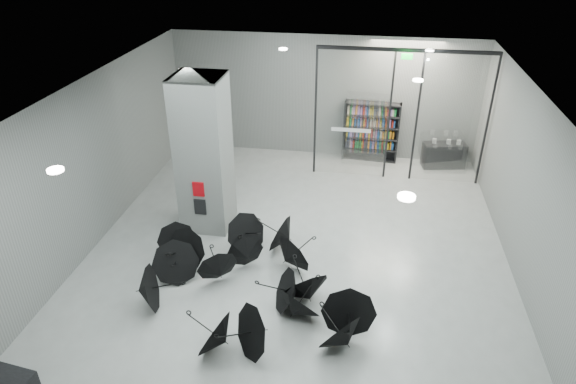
% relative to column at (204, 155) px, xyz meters
% --- Properties ---
extents(room, '(14.00, 14.02, 4.01)m').
position_rel_column_xyz_m(room, '(2.50, -2.00, 0.84)').
color(room, gray).
rests_on(room, ground).
extents(column, '(1.20, 1.20, 4.00)m').
position_rel_column_xyz_m(column, '(0.00, 0.00, 0.00)').
color(column, slate).
rests_on(column, ground).
extents(fire_cabinet, '(0.28, 0.04, 0.38)m').
position_rel_column_xyz_m(fire_cabinet, '(0.00, -0.62, -0.65)').
color(fire_cabinet, '#A50A07').
rests_on(fire_cabinet, column).
extents(info_panel, '(0.30, 0.03, 0.42)m').
position_rel_column_xyz_m(info_panel, '(0.00, -0.62, -1.15)').
color(info_panel, black).
rests_on(info_panel, column).
extents(exit_sign, '(0.30, 0.06, 0.15)m').
position_rel_column_xyz_m(exit_sign, '(4.90, 3.30, 1.82)').
color(exit_sign, '#0CE533').
rests_on(exit_sign, room).
extents(glass_partition, '(5.06, 0.08, 4.00)m').
position_rel_column_xyz_m(glass_partition, '(4.89, 3.50, 0.18)').
color(glass_partition, silver).
rests_on(glass_partition, ground).
extents(bookshelf, '(1.82, 0.50, 1.98)m').
position_rel_column_xyz_m(bookshelf, '(4.13, 4.75, -1.01)').
color(bookshelf, black).
rests_on(bookshelf, ground).
extents(shop_counter, '(1.42, 0.78, 0.80)m').
position_rel_column_xyz_m(shop_counter, '(6.51, 4.55, -1.60)').
color(shop_counter, black).
rests_on(shop_counter, ground).
extents(umbrella_cluster, '(5.43, 4.75, 1.29)m').
position_rel_column_xyz_m(umbrella_cluster, '(1.81, -2.72, -1.69)').
color(umbrella_cluster, black).
rests_on(umbrella_cluster, ground).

